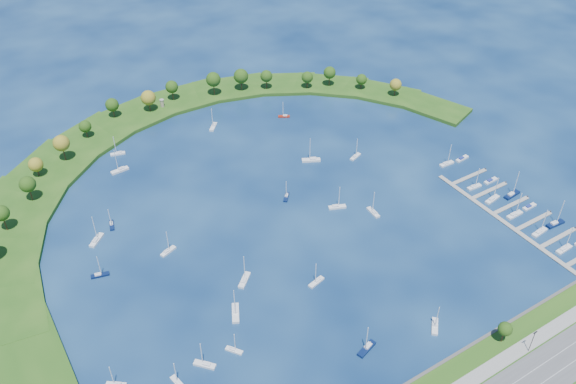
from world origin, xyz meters
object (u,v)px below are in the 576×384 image
moored_boat_14 (435,325)px  moored_boat_19 (213,126)px  moored_boat_17 (373,212)px  docked_boat_2 (540,232)px  moored_boat_7 (178,382)px  moored_boat_8 (284,116)px  docked_boat_8 (474,186)px  docked_boat_7 (512,194)px  moored_boat_9 (244,280)px  moored_boat_21 (116,384)px  harbor_tower (162,103)px  moored_boat_13 (355,156)px  moored_boat_2 (118,153)px  docked_boat_10 (447,163)px  moored_boat_4 (205,364)px  docked_boat_5 (529,207)px  moored_boat_10 (120,170)px  moored_boat_20 (112,224)px  docked_boat_6 (492,199)px  docked_boat_9 (491,181)px  docked_boat_11 (462,159)px  docked_boat_3 (555,223)px  moored_boat_1 (337,206)px  moored_boat_0 (316,281)px  moored_boat_3 (311,159)px  moored_boat_11 (235,312)px  moored_boat_18 (168,251)px  moored_boat_5 (367,348)px  moored_boat_15 (100,274)px  docked_boat_4 (515,214)px  docked_boat_0 (564,249)px  dock_system (515,216)px  moored_boat_16 (96,240)px

moored_boat_14 → moored_boat_19: 169.64m
moored_boat_17 → docked_boat_2: (53.18, -49.46, 0.03)m
moored_boat_7 → moored_boat_14: (90.45, -27.89, 0.03)m
moored_boat_8 → docked_boat_8: (42.68, -105.18, 0.04)m
moored_boat_14 → docked_boat_7: size_ratio=0.86×
moored_boat_7 → moored_boat_9: (41.93, 29.92, 0.07)m
moored_boat_21 → moored_boat_19: bearing=-90.8°
harbor_tower → moored_boat_13: (64.96, -98.54, -3.48)m
docked_boat_7 → moored_boat_13: bearing=118.4°
moored_boat_2 → moored_boat_17: size_ratio=0.94×
docked_boat_10 → moored_boat_2: bearing=147.2°
moored_boat_4 → docked_boat_5: bearing=-132.1°
docked_boat_5 → docked_boat_10: 46.32m
moored_boat_10 → moored_boat_20: (-17.40, -38.16, -0.08)m
moored_boat_17 → moored_boat_19: 109.41m
docked_boat_6 → docked_boat_9: bearing=36.7°
moored_boat_20 → docked_boat_11: bearing=89.6°
moored_boat_4 → moored_boat_19: (72.79, 139.69, 0.02)m
moored_boat_9 → docked_boat_5: size_ratio=1.70×
docked_boat_3 → moored_boat_21: bearing=177.1°
moored_boat_10 → docked_boat_3: bearing=132.4°
docked_boat_7 → moored_boat_1: bearing=148.8°
moored_boat_0 → moored_boat_3: size_ratio=0.80×
docked_boat_7 → docked_boat_11: size_ratio=1.66×
moored_boat_4 → docked_boat_8: size_ratio=1.03×
moored_boat_3 → moored_boat_10: 96.36m
docked_boat_8 → docked_boat_11: 23.92m
moored_boat_7 → moored_boat_10: size_ratio=0.81×
moored_boat_11 → moored_boat_7: bearing=-34.6°
moored_boat_0 → docked_boat_5: (110.14, -12.88, -0.31)m
moored_boat_1 → moored_boat_18: bearing=-168.3°
moored_boat_18 → docked_boat_11: bearing=-26.3°
moored_boat_5 → moored_boat_21: bearing=-39.5°
moored_boat_15 → docked_boat_5: bearing=-4.7°
moored_boat_19 → docked_boat_4: bearing=71.0°
moored_boat_21 → docked_boat_0: (183.52, -36.70, 0.06)m
moored_boat_5 → docked_boat_0: bearing=160.6°
docked_boat_11 → moored_boat_3: bearing=142.9°
dock_system → moored_boat_3: size_ratio=5.92×
moored_boat_16 → docked_boat_9: size_ratio=1.65×
moored_boat_9 → moored_boat_5: bearing=-110.6°
moored_boat_9 → moored_boat_15: bearing=102.8°
moored_boat_20 → docked_boat_9: 180.50m
docked_boat_2 → docked_boat_10: 60.04m
moored_boat_1 → moored_boat_5: (-37.76, -70.52, 0.02)m
docked_boat_2 → moored_boat_1: bearing=131.0°
moored_boat_0 → docked_boat_10: (102.07, 32.72, 0.02)m
docked_boat_2 → docked_boat_9: bearing=69.0°
docked_boat_7 → moored_boat_20: bearing=149.4°
moored_boat_4 → docked_boat_4: 154.64m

